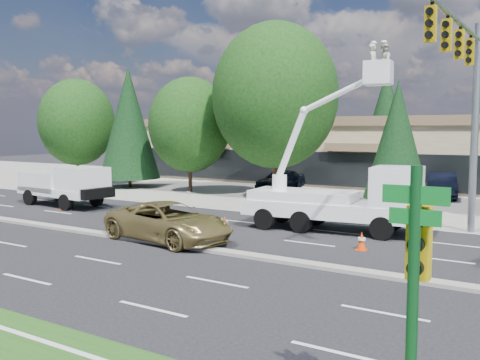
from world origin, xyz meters
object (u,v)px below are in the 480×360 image
Objects in this scene: utility_pickup at (68,190)px; minivan at (169,222)px; street_sign_pole at (415,277)px; bucket_truck at (345,192)px; signal_mast at (468,90)px.

utility_pickup reaches higher than minivan.
bucket_truck is (-6.73, 14.67, -0.69)m from street_sign_pole.
signal_mast is at bearing 10.34° from utility_pickup.
street_sign_pole is at bearing -119.58° from minivan.
signal_mast is 1.60× the size of utility_pickup.
signal_mast reaches higher than bucket_truck.
minivan is at bearing -16.33° from utility_pickup.
street_sign_pole is 0.71× the size of minivan.
utility_pickup is at bearing -174.70° from signal_mast.
signal_mast is at bearing 3.11° from bucket_truck.
street_sign_pole is 0.49× the size of bucket_truck.
signal_mast is 15.99m from street_sign_pole.
bucket_truck reaches higher than street_sign_pole.
signal_mast is at bearing 97.27° from street_sign_pole.
signal_mast is 13.03m from minivan.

